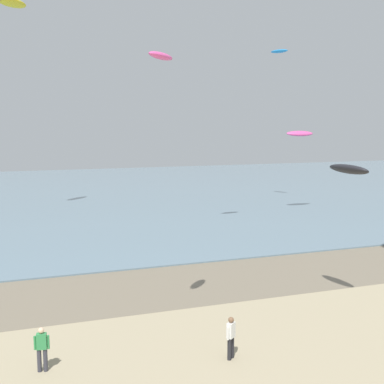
{
  "coord_description": "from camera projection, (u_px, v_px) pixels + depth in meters",
  "views": [
    {
      "loc": [
        -7.82,
        -7.88,
        9.18
      ],
      "look_at": [
        -1.69,
        9.9,
        6.57
      ],
      "focal_mm": 46.54,
      "sensor_mm": 36.0,
      "label": 1
    }
  ],
  "objects": [
    {
      "name": "kite_aloft_7",
      "position": [
        300.0,
        134.0,
        50.26
      ],
      "size": [
        2.99,
        1.07,
        0.74
      ],
      "primitive_type": "ellipsoid",
      "rotation": [
        0.31,
        0.0,
        0.01
      ],
      "color": "#E54C99"
    },
    {
      "name": "kite_aloft_2",
      "position": [
        161.0,
        56.0,
        19.98
      ],
      "size": [
        1.67,
        1.75,
        0.39
      ],
      "primitive_type": "ellipsoid",
      "rotation": [
        0.19,
        0.0,
        0.83
      ],
      "color": "#E54C99"
    },
    {
      "name": "kite_aloft_6",
      "position": [
        279.0,
        51.0,
        53.92
      ],
      "size": [
        1.63,
        2.21,
        0.43
      ],
      "primitive_type": "ellipsoid",
      "rotation": [
        0.14,
        0.0,
        2.06
      ],
      "color": "#2384D1"
    },
    {
      "name": "kite_aloft_4",
      "position": [
        11.0,
        3.0,
        45.87
      ],
      "size": [
        3.43,
        3.48,
        0.98
      ],
      "primitive_type": "ellipsoid",
      "rotation": [
        0.41,
        0.0,
        3.94
      ],
      "color": "yellow"
    },
    {
      "name": "wet_sand_strip",
      "position": [
        172.0,
        285.0,
        28.33
      ],
      "size": [
        120.0,
        7.34,
        0.01
      ],
      "primitive_type": "cube",
      "color": "#7A6D59",
      "rests_on": "ground"
    },
    {
      "name": "sea",
      "position": [
        86.0,
        194.0,
        64.53
      ],
      "size": [
        160.0,
        70.0,
        0.1
      ],
      "primitive_type": "cube",
      "color": "slate",
      "rests_on": "ground"
    },
    {
      "name": "person_by_waterline",
      "position": [
        231.0,
        336.0,
        19.4
      ],
      "size": [
        0.47,
        0.4,
        1.71
      ],
      "color": "#232328",
      "rests_on": "ground"
    },
    {
      "name": "kite_aloft_1",
      "position": [
        349.0,
        169.0,
        24.07
      ],
      "size": [
        1.23,
        2.61,
        0.68
      ],
      "primitive_type": "ellipsoid",
      "rotation": [
        -0.39,
        0.0,
        4.85
      ],
      "color": "black"
    },
    {
      "name": "person_mid_beach",
      "position": [
        42.0,
        348.0,
        18.41
      ],
      "size": [
        0.56,
        0.28,
        1.71
      ],
      "color": "#383842",
      "rests_on": "ground"
    }
  ]
}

